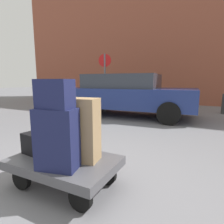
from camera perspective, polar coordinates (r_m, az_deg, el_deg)
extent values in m
plane|color=slate|center=(2.38, -14.02, -21.13)|extent=(60.00, 60.00, 0.00)
cube|color=#4C4C51|center=(2.25, -14.32, -14.73)|extent=(1.18, 0.75, 0.10)
cylinder|color=black|center=(2.30, -1.69, -18.52)|extent=(0.24, 0.06, 0.24)
cylinder|color=black|center=(1.93, -9.60, -24.66)|extent=(0.24, 0.06, 0.24)
cylinder|color=black|center=(2.74, -17.15, -14.21)|extent=(0.24, 0.06, 0.24)
cylinder|color=black|center=(2.43, -25.86, -17.87)|extent=(0.24, 0.06, 0.24)
cube|color=#191E47|center=(1.90, -16.44, -7.98)|extent=(0.43, 0.31, 0.60)
cube|color=#9E7F56|center=(2.04, -9.08, -5.37)|extent=(0.38, 0.28, 0.68)
cube|color=black|center=(2.41, -17.85, -8.75)|extent=(0.60, 0.54, 0.25)
cube|color=#191E47|center=(1.82, -17.08, 5.28)|extent=(0.36, 0.23, 0.28)
cube|color=navy|center=(6.43, 5.23, 4.43)|extent=(4.41, 2.07, 0.64)
cube|color=#2D333D|center=(6.49, 3.17, 9.37)|extent=(2.50, 1.74, 0.46)
cylinder|color=black|center=(7.03, 18.43, 1.79)|extent=(0.65, 0.26, 0.64)
cylinder|color=black|center=(5.36, 16.94, -0.40)|extent=(0.65, 0.26, 0.64)
cylinder|color=black|center=(7.78, -2.89, 2.96)|extent=(0.65, 0.26, 0.64)
cylinder|color=black|center=(6.30, -9.63, 1.31)|extent=(0.65, 0.26, 0.64)
cylinder|color=slate|center=(7.43, -2.17, 8.81)|extent=(0.07, 0.07, 2.23)
cylinder|color=red|center=(7.47, -2.21, 15.46)|extent=(0.49, 0.12, 0.50)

